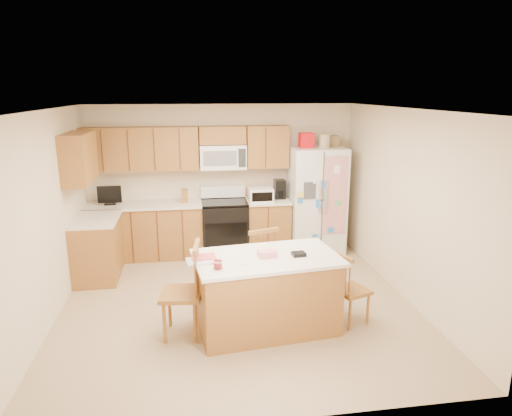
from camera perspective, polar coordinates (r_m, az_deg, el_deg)
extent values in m
plane|color=tan|center=(6.15, -2.34, -11.78)|extent=(4.50, 4.50, 0.00)
cube|color=beige|center=(7.89, -4.23, 3.74)|extent=(4.50, 0.10, 2.50)
cube|color=beige|center=(3.60, 1.46, -9.66)|extent=(4.50, 0.10, 2.50)
cube|color=beige|center=(5.91, -24.69, -1.25)|extent=(0.10, 4.50, 2.50)
cube|color=beige|center=(6.34, 18.20, 0.36)|extent=(0.10, 4.50, 2.50)
cube|color=white|center=(5.51, -2.61, 12.20)|extent=(4.50, 4.50, 0.04)
cube|color=#985D34|center=(7.81, -13.62, -2.89)|extent=(1.87, 0.60, 0.88)
cube|color=#985D34|center=(7.88, 1.43, -2.30)|extent=(0.72, 0.60, 0.88)
cube|color=#985D34|center=(7.17, -19.20, -4.88)|extent=(0.60, 0.95, 0.88)
cube|color=beige|center=(7.67, -13.83, 0.37)|extent=(1.87, 0.64, 0.04)
cube|color=beige|center=(7.75, 1.46, 0.93)|extent=(0.72, 0.64, 0.04)
cube|color=beige|center=(7.03, -19.43, -1.34)|extent=(0.64, 0.95, 0.04)
cube|color=#985D34|center=(7.66, -14.22, 7.17)|extent=(1.85, 0.33, 0.70)
cube|color=#985D34|center=(7.73, 1.39, 7.68)|extent=(0.70, 0.33, 0.70)
cube|color=#985D34|center=(7.62, -4.24, 9.09)|extent=(0.76, 0.33, 0.29)
cube|color=#985D34|center=(6.88, -21.25, 5.85)|extent=(0.33, 0.95, 0.70)
cube|color=#4F2813|center=(7.57, -18.70, 6.77)|extent=(0.02, 0.01, 0.66)
cube|color=#4F2813|center=(7.60, -18.21, -3.71)|extent=(0.02, 0.01, 0.84)
cube|color=#4F2813|center=(7.51, -15.68, 6.94)|extent=(0.02, 0.01, 0.66)
cube|color=#4F2813|center=(7.54, -15.21, -3.62)|extent=(0.02, 0.01, 0.84)
cube|color=#4F2813|center=(7.47, -12.61, 7.09)|extent=(0.02, 0.01, 0.66)
cube|color=#4F2813|center=(7.50, -12.17, -3.53)|extent=(0.02, 0.01, 0.84)
cube|color=#4F2813|center=(7.45, -9.52, 7.22)|extent=(0.01, 0.01, 0.66)
cube|color=#4F2813|center=(7.48, -9.11, -3.42)|extent=(0.01, 0.01, 0.84)
cube|color=#4F2813|center=(7.56, 1.24, 7.52)|extent=(0.01, 0.01, 0.66)
cube|color=#4F2813|center=(7.59, 1.53, -2.98)|extent=(0.01, 0.01, 0.84)
cube|color=white|center=(7.64, -4.17, 6.42)|extent=(0.76, 0.38, 0.40)
cube|color=slate|center=(7.44, -4.52, 6.20)|extent=(0.54, 0.01, 0.24)
cube|color=#262626|center=(7.47, -1.75, 6.28)|extent=(0.12, 0.01, 0.30)
cube|color=#985D34|center=(7.62, -8.90, 1.52)|extent=(0.10, 0.14, 0.22)
cube|color=black|center=(7.77, -17.75, 0.48)|extent=(0.18, 0.12, 0.02)
cube|color=black|center=(7.73, -17.84, 1.63)|extent=(0.38, 0.03, 0.28)
cube|color=#DD502E|center=(7.79, 0.19, 1.83)|extent=(0.35, 0.22, 0.18)
cube|color=white|center=(7.56, 0.61, 1.64)|extent=(0.40, 0.28, 0.23)
cube|color=black|center=(7.43, 0.78, 1.40)|extent=(0.34, 0.01, 0.15)
cube|color=black|center=(7.81, 2.98, 2.37)|extent=(0.18, 0.22, 0.32)
cylinder|color=black|center=(7.76, 3.08, 1.76)|extent=(0.12, 0.12, 0.12)
cube|color=black|center=(7.77, -3.93, -2.58)|extent=(0.76, 0.64, 0.88)
cube|color=black|center=(7.47, -3.72, -3.45)|extent=(0.68, 0.01, 0.42)
cube|color=black|center=(7.65, -3.99, 0.75)|extent=(0.76, 0.64, 0.03)
cube|color=white|center=(7.87, -4.17, 2.08)|extent=(0.76, 0.10, 0.20)
cube|color=white|center=(7.87, 7.50, 1.03)|extent=(0.90, 0.75, 1.80)
cube|color=#4C4C4C|center=(7.52, 8.29, 0.35)|extent=(0.02, 0.01, 1.75)
cube|color=silver|center=(7.45, 8.02, 1.41)|extent=(0.02, 0.03, 0.55)
cube|color=silver|center=(7.48, 8.75, 1.44)|extent=(0.02, 0.03, 0.55)
cube|color=#3F3F44|center=(7.40, 6.73, 2.17)|extent=(0.20, 0.01, 0.28)
cube|color=#D84C59|center=(7.54, 9.79, 1.51)|extent=(0.42, 0.01, 1.30)
cube|color=red|center=(7.65, 6.30, 8.43)|extent=(0.22, 0.22, 0.24)
cylinder|color=tan|center=(7.68, 8.58, 8.30)|extent=(0.18, 0.18, 0.22)
cube|color=brown|center=(7.86, 9.56, 8.26)|extent=(0.18, 0.20, 0.18)
cube|color=#985D34|center=(5.39, 1.30, -10.70)|extent=(1.64, 1.05, 0.85)
cube|color=beige|center=(5.21, 1.33, -6.25)|extent=(1.73, 1.14, 0.04)
cylinder|color=red|center=(4.86, -4.79, -7.25)|extent=(0.08, 0.08, 0.06)
cylinder|color=white|center=(4.86, -4.80, -7.09)|extent=(0.09, 0.09, 0.09)
cube|color=#CD6773|center=(5.19, 1.38, -5.70)|extent=(0.22, 0.17, 0.07)
cube|color=black|center=(5.24, 5.34, -5.75)|extent=(0.16, 0.14, 0.04)
cube|color=white|center=(5.09, -6.98, -6.57)|extent=(0.33, 0.27, 0.01)
cube|color=#D84C4C|center=(5.16, -6.57, -6.09)|extent=(0.28, 0.23, 0.01)
cylinder|color=white|center=(4.94, -1.53, -7.13)|extent=(0.13, 0.07, 0.01)
cube|color=#985D34|center=(5.28, -9.37, -10.54)|extent=(0.50, 0.52, 0.05)
cylinder|color=#985D34|center=(5.59, -10.76, -12.12)|extent=(0.04, 0.04, 0.48)
cylinder|color=#985D34|center=(5.25, -11.38, -13.97)|extent=(0.04, 0.04, 0.48)
cylinder|color=#985D34|center=(5.55, -7.25, -12.17)|extent=(0.04, 0.04, 0.48)
cylinder|color=#985D34|center=(5.21, -7.62, -14.05)|extent=(0.04, 0.04, 0.48)
cylinder|color=#985D34|center=(5.30, -7.22, -6.94)|extent=(0.02, 0.02, 0.54)
cylinder|color=#985D34|center=(5.22, -7.30, -7.28)|extent=(0.02, 0.02, 0.54)
cylinder|color=#985D34|center=(5.14, -7.38, -7.63)|extent=(0.02, 0.02, 0.54)
cylinder|color=#985D34|center=(5.07, -7.47, -7.98)|extent=(0.02, 0.02, 0.54)
cylinder|color=#985D34|center=(4.99, -7.56, -8.35)|extent=(0.02, 0.02, 0.54)
cube|color=#985D34|center=(5.05, -7.48, -4.80)|extent=(0.09, 0.45, 0.06)
cube|color=#985D34|center=(6.11, 0.20, -7.14)|extent=(0.54, 0.53, 0.05)
cylinder|color=#985D34|center=(6.40, 1.02, -8.44)|extent=(0.04, 0.04, 0.45)
cylinder|color=#985D34|center=(6.26, -1.90, -8.99)|extent=(0.04, 0.04, 0.45)
cylinder|color=#985D34|center=(6.15, 2.35, -9.46)|extent=(0.04, 0.04, 0.45)
cylinder|color=#985D34|center=(6.00, -0.67, -10.07)|extent=(0.04, 0.04, 0.45)
cylinder|color=#985D34|center=(5.93, 2.32, -5.03)|extent=(0.02, 0.02, 0.50)
cylinder|color=#985D34|center=(5.90, 1.65, -5.14)|extent=(0.02, 0.02, 0.50)
cylinder|color=#985D34|center=(5.86, 0.97, -5.25)|extent=(0.02, 0.02, 0.50)
cylinder|color=#985D34|center=(5.83, 0.28, -5.37)|extent=(0.02, 0.02, 0.50)
cylinder|color=#985D34|center=(5.80, -0.41, -5.48)|extent=(0.02, 0.02, 0.50)
cube|color=#985D34|center=(5.78, 0.98, -2.93)|extent=(0.41, 0.16, 0.05)
cube|color=#985D34|center=(5.63, 11.81, -10.03)|extent=(0.47, 0.49, 0.04)
cylinder|color=#985D34|center=(5.71, 13.80, -12.22)|extent=(0.03, 0.03, 0.39)
cylinder|color=#985D34|center=(5.91, 11.74, -11.11)|extent=(0.03, 0.03, 0.39)
cylinder|color=#985D34|center=(5.54, 11.64, -12.94)|extent=(0.03, 0.03, 0.39)
cylinder|color=#985D34|center=(5.75, 9.61, -11.76)|extent=(0.03, 0.03, 0.39)
cylinder|color=#985D34|center=(5.35, 11.61, -8.61)|extent=(0.02, 0.02, 0.44)
cylinder|color=#985D34|center=(5.40, 11.14, -8.37)|extent=(0.02, 0.02, 0.44)
cylinder|color=#985D34|center=(5.45, 10.68, -8.13)|extent=(0.02, 0.02, 0.44)
cylinder|color=#985D34|center=(5.49, 10.23, -7.90)|extent=(0.02, 0.02, 0.44)
cylinder|color=#985D34|center=(5.54, 9.78, -7.67)|extent=(0.02, 0.02, 0.44)
cube|color=#985D34|center=(5.37, 10.79, -5.97)|extent=(0.16, 0.36, 0.05)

